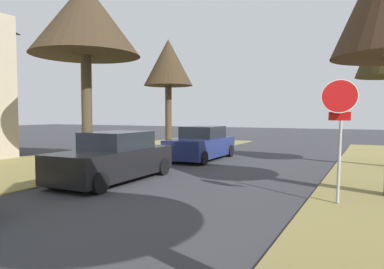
{
  "coord_description": "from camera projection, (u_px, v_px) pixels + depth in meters",
  "views": [
    {
      "loc": [
        4.97,
        3.23,
        2.12
      ],
      "look_at": [
        1.21,
        10.45,
        1.66
      ],
      "focal_mm": 32.53,
      "sensor_mm": 36.0,
      "label": 1
    }
  ],
  "objects": [
    {
      "name": "parked_sedan_navy",
      "position": [
        201.0,
        144.0,
        16.58
      ],
      "size": [
        2.03,
        4.44,
        1.57
      ],
      "color": "navy",
      "rests_on": "ground"
    },
    {
      "name": "street_tree_left_mid_b",
      "position": [
        85.0,
        20.0,
        14.34
      ],
      "size": [
        4.5,
        4.5,
        7.53
      ],
      "color": "#493C2A",
      "rests_on": "grass_verge_left"
    },
    {
      "name": "street_tree_left_far",
      "position": [
        168.0,
        64.0,
        20.21
      ],
      "size": [
        2.84,
        2.84,
        6.47
      ],
      "color": "#483B28",
      "rests_on": "grass_verge_left"
    },
    {
      "name": "stop_sign_far",
      "position": [
        340.0,
        114.0,
        8.04
      ],
      "size": [
        0.81,
        0.76,
        2.9
      ],
      "color": "#9EA0A5",
      "rests_on": "grass_verge_right"
    },
    {
      "name": "parked_sedan_black",
      "position": [
        114.0,
        158.0,
        11.16
      ],
      "size": [
        2.03,
        4.44,
        1.57
      ],
      "color": "black",
      "rests_on": "ground"
    }
  ]
}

